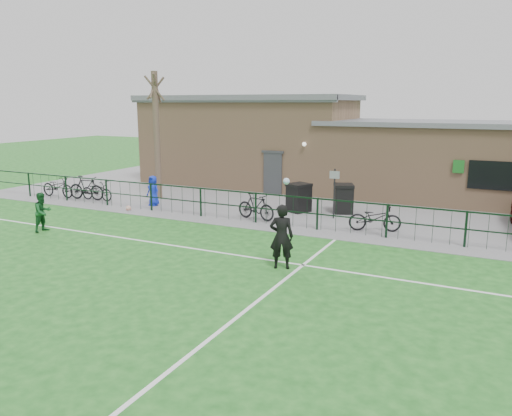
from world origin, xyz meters
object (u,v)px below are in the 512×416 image
at_px(bare_tree, 157,136).
at_px(outfield_player, 43,212).
at_px(bicycle_a, 58,187).
at_px(bicycle_d, 256,207).
at_px(spectator_child, 153,191).
at_px(ball_ground, 129,208).
at_px(wheelie_bin_left, 299,199).
at_px(bicycle_c, 97,191).
at_px(sign_post, 334,194).
at_px(wheelie_bin_right, 343,200).
at_px(bicycle_e, 375,218).
at_px(bicycle_b, 86,188).

bearing_deg(bare_tree, outfield_player, -88.34).
xyz_separation_m(bare_tree, bicycle_a, (-4.54, -2.06, -2.46)).
bearing_deg(bicycle_d, bicycle_a, 101.05).
bearing_deg(bicycle_a, bare_tree, -65.23).
bearing_deg(spectator_child, bicycle_a, -165.70).
distance_m(spectator_child, ball_ground, 1.48).
relative_size(wheelie_bin_left, bicycle_d, 0.64).
height_order(wheelie_bin_left, bicycle_a, wheelie_bin_left).
xyz_separation_m(bicycle_c, ball_ground, (2.81, -1.09, -0.37)).
xyz_separation_m(wheelie_bin_left, spectator_child, (-6.35, -1.67, 0.11)).
bearing_deg(spectator_child, bicycle_c, -166.07).
xyz_separation_m(sign_post, bicycle_d, (-2.69, -1.57, -0.47)).
xyz_separation_m(bicycle_c, bicycle_d, (8.50, -0.21, 0.06)).
relative_size(wheelie_bin_right, bicycle_e, 0.61).
relative_size(bare_tree, spectator_child, 4.43).
height_order(bicycle_a, ball_ground, bicycle_a).
distance_m(outfield_player, ball_ground, 4.17).
bearing_deg(ball_ground, wheelie_bin_left, 24.20).
bearing_deg(bare_tree, bicycle_c, -140.12).
relative_size(bare_tree, bicycle_b, 3.12).
distance_m(bicycle_a, spectator_child, 5.49).
height_order(wheelie_bin_left, bicycle_c, wheelie_bin_left).
bearing_deg(outfield_player, wheelie_bin_right, -47.46).
distance_m(wheelie_bin_left, bicycle_c, 9.67).
relative_size(bicycle_c, spectator_child, 1.32).
bearing_deg(bare_tree, wheelie_bin_right, 4.37).
height_order(bicycle_a, outfield_player, outfield_player).
bearing_deg(bicycle_c, sign_post, -84.17).
distance_m(wheelie_bin_left, bicycle_d, 2.33).
relative_size(bicycle_e, spectator_child, 1.36).
height_order(bicycle_a, bicycle_b, bicycle_b).
bearing_deg(bicycle_b, sign_post, -89.66).
height_order(bicycle_e, spectator_child, spectator_child).
height_order(bicycle_b, bicycle_d, bicycle_b).
distance_m(sign_post, bicycle_c, 11.29).
xyz_separation_m(bare_tree, bicycle_d, (6.29, -2.06, -2.45)).
bearing_deg(outfield_player, bicycle_b, 31.58).
bearing_deg(bicycle_e, wheelie_bin_left, 45.73).
relative_size(wheelie_bin_left, spectator_child, 0.83).
distance_m(bare_tree, bicycle_b, 4.15).
bearing_deg(outfield_player, sign_post, -51.95).
relative_size(bicycle_b, bicycle_e, 1.04).
height_order(sign_post, bicycle_b, sign_post).
bearing_deg(outfield_player, ball_ground, -4.20).
bearing_deg(wheelie_bin_left, outfield_player, -110.88).
height_order(wheelie_bin_left, outfield_player, outfield_player).
xyz_separation_m(bicycle_a, outfield_player, (4.75, -4.99, 0.17)).
bearing_deg(wheelie_bin_right, bicycle_b, 169.86).
height_order(spectator_child, outfield_player, outfield_player).
xyz_separation_m(bare_tree, wheelie_bin_right, (9.03, 0.69, -2.41)).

